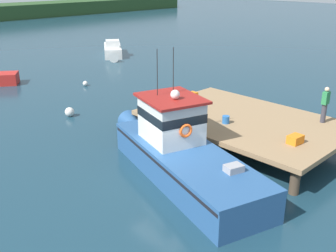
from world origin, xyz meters
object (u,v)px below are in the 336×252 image
Objects in this scene: moored_boat_mid_harbor at (113,50)px; mooring_buoy_channel_marker at (85,83)px; bait_bucket at (226,120)px; crate_single_far at (191,96)px; deckhand_by_the_boat at (325,104)px; crate_stack_mid_dock at (295,139)px; mooring_buoy_spare_mooring at (70,112)px; main_fishing_boat at (179,150)px; crate_stack_near_edge at (185,111)px.

moored_boat_mid_harbor is 11.08m from mooring_buoy_channel_marker.
bait_bucket is 0.06× the size of moored_boat_mid_harbor.
deckhand_by_the_boat reaches higher than crate_single_far.
moored_boat_mid_harbor is at bearing 68.62° from crate_stack_mid_dock.
mooring_buoy_channel_marker is at bearing 83.46° from bait_bucket.
deckhand_by_the_boat is (3.20, -2.97, 0.69)m from bait_bucket.
mooring_buoy_spare_mooring is at bearing -135.02° from moored_boat_mid_harbor.
mooring_buoy_spare_mooring is at bearing 86.32° from main_fishing_boat.
deckhand_by_the_boat is at bearing -76.86° from crate_single_far.
main_fishing_boat reaches higher than bait_bucket.
crate_single_far is (2.25, 1.64, -0.05)m from crate_stack_near_edge.
mooring_buoy_channel_marker is (-0.11, 10.01, -1.20)m from crate_single_far.
mooring_buoy_channel_marker is (2.14, 11.65, -1.24)m from crate_stack_near_edge.
main_fishing_boat is at bearing 157.48° from deckhand_by_the_boat.
crate_stack_near_edge is 7.19m from mooring_buoy_spare_mooring.
crate_single_far is 6.77m from deckhand_by_the_boat.
mooring_buoy_spare_mooring is at bearing 130.45° from crate_single_far.
bait_bucket reaches higher than crate_stack_mid_dock.
crate_stack_near_edge is (2.70, 2.23, 0.41)m from main_fishing_boat.
crate_stack_mid_dock is 1.17× the size of mooring_buoy_spare_mooring.
moored_boat_mid_harbor reaches higher than crate_single_far.
crate_single_far is 6.83m from mooring_buoy_spare_mooring.
bait_bucket is (-1.67, -3.59, -0.00)m from crate_single_far.
crate_stack_mid_dock reaches higher than mooring_buoy_spare_mooring.
crate_stack_mid_dock is 5.30m from crate_stack_near_edge.
deckhand_by_the_boat is at bearing -42.89° from bait_bucket.
bait_bucket is (3.29, 0.28, 0.36)m from main_fishing_boat.
crate_stack_mid_dock is 17.01m from mooring_buoy_channel_marker.
mooring_buoy_channel_marker is at bearing 70.77° from main_fishing_boat.
moored_boat_mid_harbor is (8.03, 17.52, -0.83)m from crate_single_far.
mooring_buoy_channel_marker is (1.42, 16.91, -1.19)m from crate_stack_mid_dock.
crate_stack_mid_dock is at bearing -87.66° from bait_bucket.
main_fishing_boat is 1.72× the size of moored_boat_mid_harbor.
deckhand_by_the_boat is 0.28× the size of moored_boat_mid_harbor.
main_fishing_boat reaches higher than deckhand_by_the_boat.
main_fishing_boat reaches higher than mooring_buoy_channel_marker.
deckhand_by_the_boat is (3.06, 0.34, 0.69)m from crate_stack_mid_dock.
crate_single_far is 10.08m from mooring_buoy_channel_marker.
crate_stack_mid_dock is 0.37× the size of deckhand_by_the_boat.
deckhand_by_the_boat reaches higher than mooring_buoy_channel_marker.
crate_stack_mid_dock is at bearing -94.81° from mooring_buoy_channel_marker.
bait_bucket is 0.21× the size of deckhand_by_the_boat.
crate_stack_near_edge is 1.17× the size of mooring_buoy_spare_mooring.
crate_stack_mid_dock is 1.71× the size of mooring_buoy_channel_marker.
bait_bucket is at bearing -114.67° from moored_boat_mid_harbor.
mooring_buoy_channel_marker is at bearing 48.87° from mooring_buoy_spare_mooring.
mooring_buoy_channel_marker is at bearing 90.62° from crate_single_far.
main_fishing_boat reaches higher than crate_single_far.
main_fishing_boat is 6.08× the size of deckhand_by_the_boat.
crate_stack_mid_dock is at bearing -173.72° from deckhand_by_the_boat.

